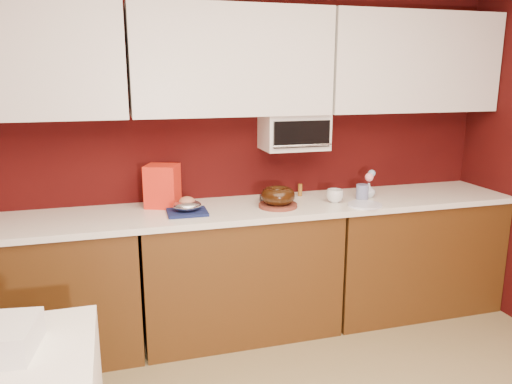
{
  "coord_description": "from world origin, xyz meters",
  "views": [
    {
      "loc": [
        -0.78,
        -1.2,
        1.76
      ],
      "look_at": [
        0.1,
        1.84,
        1.02
      ],
      "focal_mm": 35.0,
      "sensor_mm": 36.0,
      "label": 1
    }
  ],
  "objects": [
    {
      "name": "wall_back",
      "position": [
        0.0,
        2.25,
        1.25
      ],
      "size": [
        4.0,
        0.02,
        2.5
      ],
      "primitive_type": "cube",
      "color": "#370807",
      "rests_on": "floor"
    },
    {
      "name": "base_cabinet_left",
      "position": [
        -1.33,
        1.94,
        0.43
      ],
      "size": [
        1.31,
        0.58,
        0.86
      ],
      "primitive_type": "cube",
      "color": "#4C2C0F",
      "rests_on": "floor"
    },
    {
      "name": "base_cabinet_center",
      "position": [
        0.0,
        1.94,
        0.43
      ],
      "size": [
        1.31,
        0.58,
        0.86
      ],
      "primitive_type": "cube",
      "color": "#4C2C0F",
      "rests_on": "floor"
    },
    {
      "name": "base_cabinet_right",
      "position": [
        1.33,
        1.94,
        0.43
      ],
      "size": [
        1.31,
        0.58,
        0.86
      ],
      "primitive_type": "cube",
      "color": "#4C2C0F",
      "rests_on": "floor"
    },
    {
      "name": "countertop",
      "position": [
        0.0,
        1.94,
        0.88
      ],
      "size": [
        4.0,
        0.62,
        0.04
      ],
      "primitive_type": "cube",
      "color": "white",
      "rests_on": "base_cabinet_center"
    },
    {
      "name": "upper_cabinet_left",
      "position": [
        -1.33,
        2.08,
        1.85
      ],
      "size": [
        1.31,
        0.33,
        0.7
      ],
      "primitive_type": "cube",
      "color": "white",
      "rests_on": "wall_back"
    },
    {
      "name": "upper_cabinet_center",
      "position": [
        0.0,
        2.08,
        1.85
      ],
      "size": [
        1.31,
        0.33,
        0.7
      ],
      "primitive_type": "cube",
      "color": "white",
      "rests_on": "wall_back"
    },
    {
      "name": "upper_cabinet_right",
      "position": [
        1.33,
        2.08,
        1.85
      ],
      "size": [
        1.31,
        0.33,
        0.7
      ],
      "primitive_type": "cube",
      "color": "white",
      "rests_on": "wall_back"
    },
    {
      "name": "toaster_oven",
      "position": [
        0.45,
        2.1,
        1.38
      ],
      "size": [
        0.45,
        0.3,
        0.25
      ],
      "primitive_type": "cube",
      "color": "white",
      "rests_on": "upper_cabinet_center"
    },
    {
      "name": "toaster_oven_door",
      "position": [
        0.45,
        1.94,
        1.38
      ],
      "size": [
        0.4,
        0.02,
        0.18
      ],
      "primitive_type": "cube",
      "color": "black",
      "rests_on": "toaster_oven"
    },
    {
      "name": "toaster_oven_handle",
      "position": [
        0.45,
        1.93,
        1.3
      ],
      "size": [
        0.42,
        0.02,
        0.02
      ],
      "primitive_type": "cylinder",
      "rotation": [
        0.0,
        1.57,
        0.0
      ],
      "color": "silver",
      "rests_on": "toaster_oven"
    },
    {
      "name": "cake_base",
      "position": [
        0.26,
        1.86,
        0.91
      ],
      "size": [
        0.29,
        0.29,
        0.02
      ],
      "primitive_type": "cylinder",
      "rotation": [
        0.0,
        0.0,
        -0.14
      ],
      "color": "maroon",
      "rests_on": "countertop"
    },
    {
      "name": "bundt_cake",
      "position": [
        0.26,
        1.86,
        0.98
      ],
      "size": [
        0.24,
        0.24,
        0.09
      ],
      "primitive_type": "torus",
      "rotation": [
        0.0,
        0.0,
        -0.08
      ],
      "color": "black",
      "rests_on": "cake_base"
    },
    {
      "name": "navy_towel",
      "position": [
        -0.35,
        1.87,
        0.91
      ],
      "size": [
        0.26,
        0.22,
        0.02
      ],
      "primitive_type": "cube",
      "rotation": [
        0.0,
        0.0,
        -0.03
      ],
      "color": "#131C49",
      "rests_on": "countertop"
    },
    {
      "name": "foil_ham_nest",
      "position": [
        -0.35,
        1.87,
        0.96
      ],
      "size": [
        0.22,
        0.2,
        0.07
      ],
      "primitive_type": "ellipsoid",
      "rotation": [
        0.0,
        0.0,
        0.31
      ],
      "color": "silver",
      "rests_on": "navy_towel"
    },
    {
      "name": "roasted_ham",
      "position": [
        -0.35,
        1.87,
        0.98
      ],
      "size": [
        0.12,
        0.1,
        0.07
      ],
      "primitive_type": "ellipsoid",
      "rotation": [
        0.0,
        0.0,
        -0.17
      ],
      "color": "#B67053",
      "rests_on": "foil_ham_nest"
    },
    {
      "name": "pandoro_box",
      "position": [
        -0.48,
        2.1,
        1.04
      ],
      "size": [
        0.26,
        0.25,
        0.28
      ],
      "primitive_type": "cube",
      "rotation": [
        0.0,
        0.0,
        -0.39
      ],
      "color": "red",
      "rests_on": "countertop"
    },
    {
      "name": "dark_pan",
      "position": [
        0.29,
        2.03,
        0.92
      ],
      "size": [
        0.27,
        0.27,
        0.04
      ],
      "primitive_type": "cylinder",
      "rotation": [
        0.0,
        0.0,
        0.31
      ],
      "color": "black",
      "rests_on": "countertop"
    },
    {
      "name": "coffee_mug",
      "position": [
        0.68,
        1.88,
        0.96
      ],
      "size": [
        0.12,
        0.12,
        0.11
      ],
      "primitive_type": "imported",
      "rotation": [
        0.0,
        0.0,
        0.23
      ],
      "color": "silver",
      "rests_on": "countertop"
    },
    {
      "name": "blue_jar",
      "position": [
        0.91,
        1.91,
        0.95
      ],
      "size": [
        0.11,
        0.11,
        0.11
      ],
      "primitive_type": "cylinder",
      "rotation": [
        0.0,
        0.0,
        -0.24
      ],
      "color": "navy",
      "rests_on": "countertop"
    },
    {
      "name": "flower_vase",
      "position": [
        0.98,
        1.95,
        0.96
      ],
      "size": [
        0.08,
        0.08,
        0.12
      ],
      "primitive_type": "imported",
      "rotation": [
        0.0,
        0.0,
        0.07
      ],
      "color": "#B3BECB",
      "rests_on": "countertop"
    },
    {
      "name": "flower_pink",
      "position": [
        0.98,
        1.95,
        1.05
      ],
      "size": [
        0.06,
        0.06,
        0.06
      ],
      "primitive_type": "sphere",
      "color": "pink",
      "rests_on": "flower_vase"
    },
    {
      "name": "flower_blue",
      "position": [
        1.01,
        1.97,
        1.07
      ],
      "size": [
        0.05,
        0.05,
        0.05
      ],
      "primitive_type": "sphere",
      "color": "#84ACD3",
      "rests_on": "flower_vase"
    },
    {
      "name": "china_plate",
      "position": [
        0.83,
        1.73,
        0.91
      ],
      "size": [
        0.27,
        0.27,
        0.01
      ],
      "primitive_type": "cylinder",
      "rotation": [
        0.0,
        0.0,
        -0.18
      ],
      "color": "white",
      "rests_on": "countertop"
    },
    {
      "name": "amber_bottle",
      "position": [
        0.51,
        2.12,
        0.94
      ],
      "size": [
        0.04,
        0.04,
        0.09
      ],
      "primitive_type": "cylinder",
      "rotation": [
        0.0,
        0.0,
        0.25
      ],
      "color": "brown",
      "rests_on": "countertop"
    }
  ]
}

